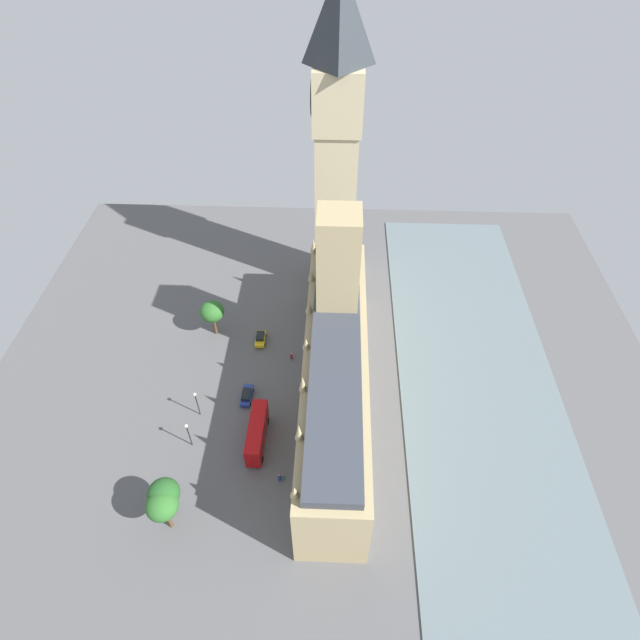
# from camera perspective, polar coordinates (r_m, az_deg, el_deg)

# --- Properties ---
(ground_plane) EXTENTS (125.45, 125.45, 0.00)m
(ground_plane) POSITION_cam_1_polar(r_m,az_deg,el_deg) (93.77, 0.33, -9.06)
(ground_plane) COLOR #565659
(river_thames) EXTENTS (28.96, 112.91, 0.25)m
(river_thames) POSITION_cam_1_polar(r_m,az_deg,el_deg) (97.47, 17.59, -9.12)
(river_thames) COLOR slate
(river_thames) RESTS_ON ground
(parliament_building) EXTENTS (10.52, 55.45, 33.39)m
(parliament_building) POSITION_cam_1_polar(r_m,az_deg,el_deg) (87.42, 1.69, -4.78)
(parliament_building) COLOR tan
(parliament_building) RESTS_ON ground
(clock_tower) EXTENTS (8.98, 8.98, 61.32)m
(clock_tower) POSITION_cam_1_polar(r_m,az_deg,el_deg) (99.85, 1.85, 18.80)
(clock_tower) COLOR #CCBA8E
(clock_tower) RESTS_ON ground
(car_yellow_cab_far_end) EXTENTS (1.99, 4.16, 1.74)m
(car_yellow_cab_far_end) POSITION_cam_1_polar(r_m,az_deg,el_deg) (103.15, -6.61, -2.03)
(car_yellow_cab_far_end) COLOR gold
(car_yellow_cab_far_end) RESTS_ON ground
(car_blue_trailing) EXTENTS (1.92, 4.68, 1.74)m
(car_blue_trailing) POSITION_cam_1_polar(r_m,az_deg,el_deg) (94.45, -8.12, -8.26)
(car_blue_trailing) COLOR navy
(car_blue_trailing) RESTS_ON ground
(double_decker_bus_kerbside) EXTENTS (2.77, 10.53, 4.75)m
(double_decker_bus_kerbside) POSITION_cam_1_polar(r_m,az_deg,el_deg) (87.67, -7.00, -12.28)
(double_decker_bus_kerbside) COLOR #B20C0F
(double_decker_bus_kerbside) RESTS_ON ground
(pedestrian_corner) EXTENTS (0.53, 0.61, 1.51)m
(pedestrian_corner) POSITION_cam_1_polar(r_m,az_deg,el_deg) (99.77, -3.19, -4.02)
(pedestrian_corner) COLOR maroon
(pedestrian_corner) RESTS_ON ground
(pedestrian_near_tower) EXTENTS (0.59, 0.49, 1.61)m
(pedestrian_near_tower) POSITION_cam_1_polar(r_m,az_deg,el_deg) (85.40, -4.12, -16.98)
(pedestrian_near_tower) COLOR #336B60
(pedestrian_near_tower) RESTS_ON ground
(pedestrian_leading) EXTENTS (0.67, 0.69, 1.65)m
(pedestrian_leading) POSITION_cam_1_polar(r_m,az_deg,el_deg) (85.37, -4.52, -17.03)
(pedestrian_leading) COLOR navy
(pedestrian_leading) RESTS_ON ground
(plane_tree_under_trees) EXTENTS (4.66, 4.66, 8.66)m
(plane_tree_under_trees) POSITION_cam_1_polar(r_m,az_deg,el_deg) (80.54, -16.92, -17.93)
(plane_tree_under_trees) COLOR brown
(plane_tree_under_trees) RESTS_ON ground
(plane_tree_by_river_gate) EXTENTS (4.63, 4.63, 8.63)m
(plane_tree_by_river_gate) POSITION_cam_1_polar(r_m,az_deg,el_deg) (79.77, -17.08, -19.08)
(plane_tree_by_river_gate) COLOR brown
(plane_tree_by_river_gate) RESTS_ON ground
(plane_tree_opposite_hall) EXTENTS (4.79, 4.79, 8.14)m
(plane_tree_opposite_hall) POSITION_cam_1_polar(r_m,az_deg,el_deg) (102.57, -11.87, 0.91)
(plane_tree_opposite_hall) COLOR brown
(plane_tree_opposite_hall) RESTS_ON ground
(street_lamp_midblock) EXTENTS (0.56, 0.56, 5.88)m
(street_lamp_midblock) POSITION_cam_1_polar(r_m,az_deg,el_deg) (88.10, -14.44, -11.81)
(street_lamp_midblock) COLOR black
(street_lamp_midblock) RESTS_ON ground
(street_lamp_slot_10) EXTENTS (0.56, 0.56, 6.04)m
(street_lamp_slot_10) POSITION_cam_1_polar(r_m,az_deg,el_deg) (91.29, -13.55, -8.58)
(street_lamp_slot_10) COLOR black
(street_lamp_slot_10) RESTS_ON ground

